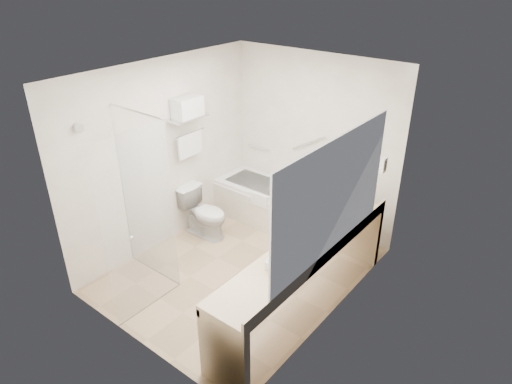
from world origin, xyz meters
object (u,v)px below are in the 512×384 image
Objects in this scene: toilet at (205,213)px; water_bottle_left at (364,198)px; vanity_counter at (305,264)px; bathtub at (269,203)px; amenity_basket at (284,262)px.

toilet is 3.71× the size of water_bottle_left.
vanity_counter is 2.05m from toilet.
bathtub is 8.32× the size of water_bottle_left.
toilet is 2.20m from amenity_basket.
amenity_basket is (1.96, -0.86, 0.53)m from toilet.
water_bottle_left reaches higher than bathtub.
water_bottle_left reaches higher than amenity_basket.
bathtub is 1.70m from water_bottle_left.
toilet is 4.29× the size of amenity_basket.
toilet is 2.23m from water_bottle_left.
vanity_counter is at bearing -42.35° from bathtub.
water_bottle_left reaches higher than vanity_counter.
amenity_basket is at bearing -49.52° from bathtub.
vanity_counter is at bearing 87.43° from amenity_basket.
vanity_counter is 3.78× the size of toilet.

